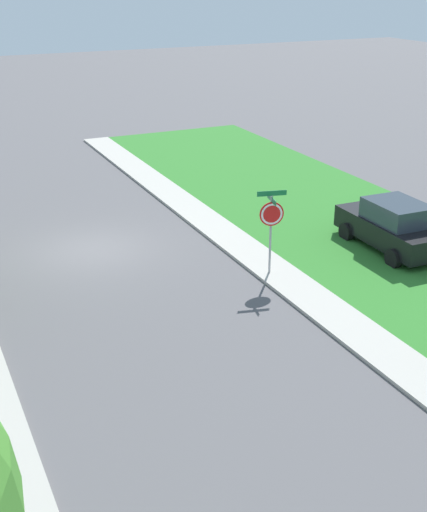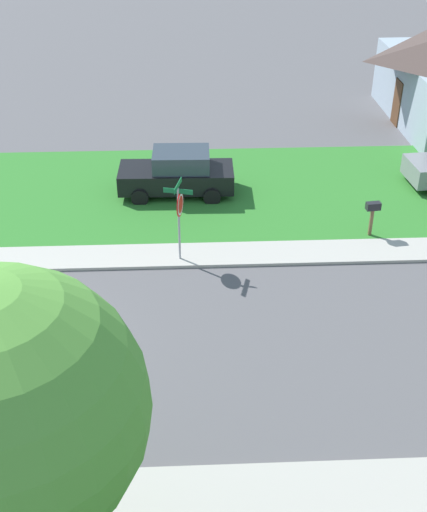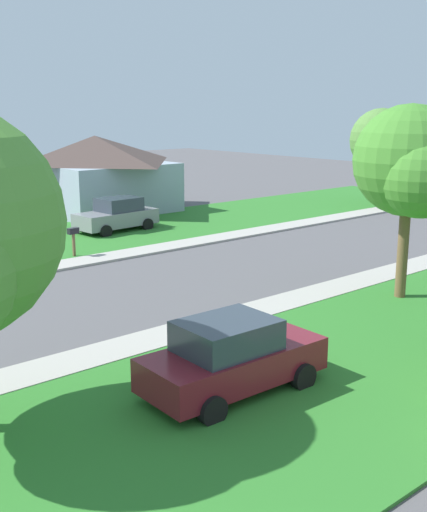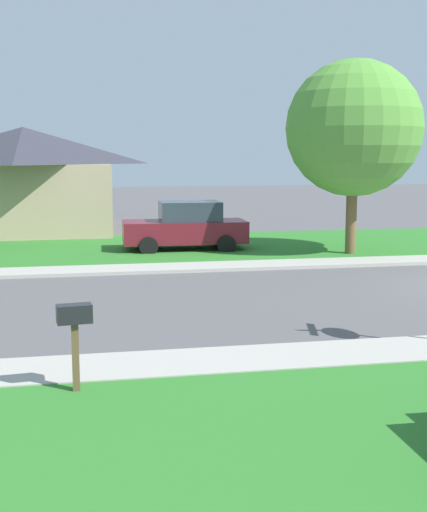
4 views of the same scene
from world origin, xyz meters
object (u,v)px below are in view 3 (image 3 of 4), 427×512
(car_maroon_far_down_street, at_px, (232,357))
(tree_across_right, at_px, (383,143))
(car_grey_kerbside_mid, at_px, (117,215))
(mailbox, at_px, (73,235))
(tree_sidewalk_mid, at_px, (412,165))
(house_left_setback, at_px, (96,172))

(car_maroon_far_down_street, relative_size, tree_across_right, 0.70)
(car_grey_kerbside_mid, distance_m, mailbox, 5.97)
(car_maroon_far_down_street, bearing_deg, tree_across_right, 119.00)
(car_maroon_far_down_street, relative_size, tree_sidewalk_mid, 0.67)
(tree_across_right, bearing_deg, tree_sidewalk_mid, -52.65)
(car_maroon_far_down_street, distance_m, tree_across_right, 29.80)
(mailbox, bearing_deg, car_maroon_far_down_street, -14.82)
(tree_sidewalk_mid, xyz_separation_m, tree_across_right, (-12.84, 16.82, -0.42))
(tree_across_right, xyz_separation_m, mailbox, (0.12, -22.14, -3.08))
(car_maroon_far_down_street, xyz_separation_m, house_left_setback, (-24.83, 11.14, 1.50))
(car_grey_kerbside_mid, relative_size, tree_across_right, 0.71)
(tree_sidewalk_mid, relative_size, tree_across_right, 1.03)
(car_grey_kerbside_mid, relative_size, car_maroon_far_down_street, 1.02)
(car_grey_kerbside_mid, bearing_deg, tree_across_right, 78.05)
(car_maroon_far_down_street, relative_size, house_left_setback, 0.48)
(house_left_setback, bearing_deg, mailbox, -34.83)
(car_grey_kerbside_mid, height_order, car_maroon_far_down_street, same)
(car_grey_kerbside_mid, height_order, mailbox, car_grey_kerbside_mid)
(car_grey_kerbside_mid, height_order, tree_sidewalk_mid, tree_sidewalk_mid)
(car_grey_kerbside_mid, bearing_deg, tree_sidewalk_mid, 2.56)
(mailbox, bearing_deg, tree_across_right, 90.31)
(tree_across_right, distance_m, mailbox, 22.36)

